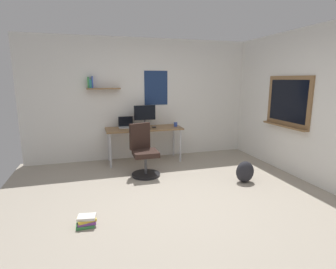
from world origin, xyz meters
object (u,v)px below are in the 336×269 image
(laptop, at_px, (126,125))
(coffee_mug, at_px, (176,124))
(monitor_primary, at_px, (145,114))
(office_chair, at_px, (144,153))
(backpack, at_px, (245,172))
(computer_mouse, at_px, (154,127))
(keyboard, at_px, (141,128))
(desk, at_px, (144,131))
(book_stack_on_floor, at_px, (86,221))

(laptop, distance_m, coffee_mug, 1.06)
(monitor_primary, bearing_deg, laptop, 173.06)
(office_chair, height_order, backpack, office_chair)
(laptop, relative_size, computer_mouse, 2.98)
(office_chair, height_order, keyboard, office_chair)
(desk, bearing_deg, book_stack_on_floor, -116.68)
(laptop, relative_size, backpack, 0.84)
(laptop, bearing_deg, computer_mouse, -21.68)
(coffee_mug, bearing_deg, monitor_primary, 169.30)
(keyboard, xyz_separation_m, backpack, (1.50, -1.58, -0.56))
(monitor_primary, bearing_deg, backpack, -51.84)
(computer_mouse, bearing_deg, desk, 159.31)
(desk, relative_size, backpack, 4.29)
(monitor_primary, xyz_separation_m, coffee_mug, (0.65, -0.12, -0.22))
(laptop, height_order, monitor_primary, monitor_primary)
(monitor_primary, distance_m, keyboard, 0.33)
(office_chair, bearing_deg, keyboard, 82.88)
(office_chair, height_order, book_stack_on_floor, office_chair)
(office_chair, xyz_separation_m, backpack, (1.59, -0.84, -0.22))
(office_chair, bearing_deg, computer_mouse, 63.33)
(desk, bearing_deg, computer_mouse, -20.69)
(laptop, xyz_separation_m, coffee_mug, (1.05, -0.17, -0.01))
(coffee_mug, bearing_deg, office_chair, -137.52)
(laptop, bearing_deg, keyboard, -38.61)
(desk, height_order, monitor_primary, monitor_primary)
(monitor_primary, relative_size, backpack, 1.26)
(backpack, bearing_deg, book_stack_on_floor, -164.91)
(desk, height_order, coffee_mug, coffee_mug)
(office_chair, height_order, computer_mouse, office_chair)
(computer_mouse, bearing_deg, monitor_primary, 132.90)
(office_chair, relative_size, laptop, 3.06)
(laptop, relative_size, book_stack_on_floor, 1.28)
(laptop, xyz_separation_m, keyboard, (0.28, -0.22, -0.04))
(monitor_primary, distance_m, computer_mouse, 0.35)
(backpack, relative_size, book_stack_on_floor, 1.53)
(desk, relative_size, monitor_primary, 3.42)
(backpack, xyz_separation_m, book_stack_on_floor, (-2.61, -0.70, -0.12))
(coffee_mug, xyz_separation_m, backpack, (0.73, -1.63, -0.59))
(desk, xyz_separation_m, office_chair, (-0.17, -0.82, -0.25))
(keyboard, xyz_separation_m, computer_mouse, (0.28, -0.00, 0.01))
(computer_mouse, bearing_deg, keyboard, 180.00)
(backpack, bearing_deg, laptop, 134.55)
(laptop, distance_m, keyboard, 0.36)
(desk, relative_size, laptop, 5.11)
(keyboard, distance_m, book_stack_on_floor, 2.63)
(keyboard, bearing_deg, monitor_primary, 55.55)
(laptop, bearing_deg, office_chair, -79.14)
(desk, xyz_separation_m, book_stack_on_floor, (-1.19, -2.36, -0.60))
(keyboard, bearing_deg, backpack, -46.56)
(laptop, bearing_deg, backpack, -45.45)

